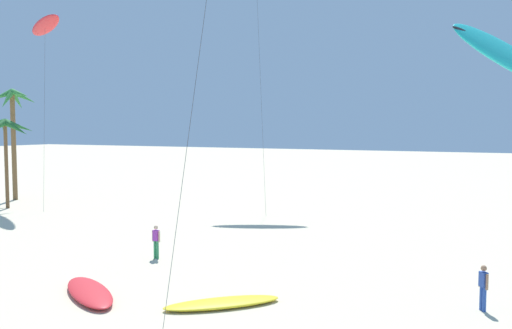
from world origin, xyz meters
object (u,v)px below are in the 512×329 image
(palm_tree_0, at_px, (5,132))
(grounded_kite_2, at_px, (222,303))
(person_foreground_walker, at_px, (156,240))
(grounded_kite_0, at_px, (89,292))
(flying_kite_1, at_px, (45,26))
(palm_tree_1, at_px, (13,112))
(person_mid_field, at_px, (483,286))

(palm_tree_0, relative_size, grounded_kite_2, 1.83)
(person_foreground_walker, bearing_deg, grounded_kite_0, -78.03)
(grounded_kite_0, bearing_deg, grounded_kite_2, 13.45)
(flying_kite_1, relative_size, grounded_kite_0, 3.51)
(palm_tree_1, height_order, flying_kite_1, flying_kite_1)
(person_mid_field, bearing_deg, grounded_kite_0, -160.24)
(palm_tree_0, bearing_deg, palm_tree_1, 134.02)
(grounded_kite_2, bearing_deg, flying_kite_1, 148.28)
(palm_tree_0, xyz_separation_m, flying_kite_1, (0.57, 3.81, 9.02))
(flying_kite_1, xyz_separation_m, grounded_kite_0, (21.68, -17.90, -15.04))
(palm_tree_0, xyz_separation_m, person_foreground_walker, (20.99, -8.14, -5.25))
(flying_kite_1, distance_m, grounded_kite_0, 31.89)
(person_foreground_walker, bearing_deg, palm_tree_1, 154.20)
(grounded_kite_0, xyz_separation_m, person_mid_field, (13.85, 4.98, 0.75))
(palm_tree_0, xyz_separation_m, grounded_kite_0, (22.25, -14.09, -6.02))
(palm_tree_1, height_order, grounded_kite_2, palm_tree_1)
(flying_kite_1, xyz_separation_m, grounded_kite_2, (26.93, -16.65, -15.07))
(grounded_kite_0, bearing_deg, palm_tree_1, 145.41)
(palm_tree_1, bearing_deg, grounded_kite_0, -34.59)
(flying_kite_1, bearing_deg, person_mid_field, -19.99)
(palm_tree_1, distance_m, person_foreground_walker, 28.23)
(person_foreground_walker, bearing_deg, grounded_kite_2, -35.76)
(flying_kite_1, height_order, person_foreground_walker, flying_kite_1)
(palm_tree_1, xyz_separation_m, grounded_kite_0, (25.88, -17.85, -7.76))
(grounded_kite_0, distance_m, person_mid_field, 14.74)
(person_mid_field, bearing_deg, person_foreground_walker, 176.34)
(grounded_kite_0, bearing_deg, person_foreground_walker, 101.97)
(palm_tree_1, distance_m, grounded_kite_2, 36.13)
(palm_tree_0, height_order, flying_kite_1, flying_kite_1)
(flying_kite_1, bearing_deg, palm_tree_1, -179.24)
(palm_tree_0, height_order, person_foreground_walker, palm_tree_0)
(palm_tree_0, relative_size, person_mid_field, 4.38)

